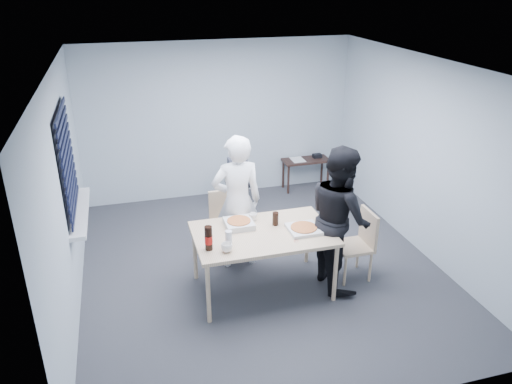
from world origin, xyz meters
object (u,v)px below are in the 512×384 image
object	(u,v)px
person_black	(340,217)
mug_b	(253,217)
chair_far	(226,219)
person_white	(237,202)
mug_a	(227,247)
backpack	(238,171)
stool	(238,189)
chair_right	(360,240)
dining_table	(263,237)
side_table	(306,164)
soda_bottle	(209,239)

from	to	relation	value
person_black	mug_b	distance (m)	1.04
chair_far	person_white	world-z (taller)	person_white
person_white	mug_a	bearing A→B (deg)	70.12
backpack	stool	bearing A→B (deg)	106.56
chair_right	person_black	world-z (taller)	person_black
person_black	backpack	world-z (taller)	person_black
dining_table	person_black	xyz separation A→B (m)	(0.93, -0.08, 0.16)
chair_right	mug_a	size ratio (longest dim) A/B	7.24
side_table	backpack	bearing A→B (deg)	-157.85
chair_far	mug_b	world-z (taller)	chair_far
side_table	mug_b	bearing A→B (deg)	-123.65
person_black	mug_b	xyz separation A→B (m)	(-0.95, 0.40, -0.06)
backpack	soda_bottle	distance (m)	2.63
person_black	mug_a	bearing A→B (deg)	99.37
chair_far	soda_bottle	world-z (taller)	soda_bottle
chair_far	person_black	distance (m)	1.60
chair_far	stool	distance (m)	1.37
chair_right	mug_a	distance (m)	1.79
person_white	mug_b	bearing A→B (deg)	108.54
chair_far	person_black	xyz separation A→B (m)	(1.15, -1.05, 0.37)
dining_table	backpack	distance (m)	2.25
person_black	dining_table	bearing A→B (deg)	85.17
mug_a	mug_b	xyz separation A→B (m)	(0.47, 0.64, -0.00)
person_white	stool	size ratio (longest dim) A/B	3.69
person_white	mug_b	world-z (taller)	person_white
person_white	stool	bearing A→B (deg)	-103.80
chair_far	mug_a	distance (m)	1.35
chair_right	stool	world-z (taller)	chair_right
chair_far	stool	bearing A→B (deg)	69.66
stool	side_table	bearing A→B (deg)	21.69
person_black	soda_bottle	distance (m)	1.61
person_white	mug_b	size ratio (longest dim) A/B	17.70
person_white	mug_a	size ratio (longest dim) A/B	14.39
mug_a	person_white	bearing A→B (deg)	70.12
stool	mug_b	size ratio (longest dim) A/B	4.80
mug_b	chair_far	bearing A→B (deg)	107.11
dining_table	chair_far	world-z (taller)	chair_far
backpack	mug_a	bearing A→B (deg)	-89.69
stool	person_black	bearing A→B (deg)	-73.64
chair_far	person_white	size ratio (longest dim) A/B	0.50
person_black	side_table	size ratio (longest dim) A/B	2.16
mug_a	mug_b	distance (m)	0.79
chair_right	backpack	xyz separation A→B (m)	(-1.00, 2.27, 0.17)
chair_far	soda_bottle	bearing A→B (deg)	-110.57
stool	mug_a	bearing A→B (deg)	-106.18
chair_far	soda_bottle	size ratio (longest dim) A/B	3.18
chair_right	soda_bottle	distance (m)	1.97
person_white	soda_bottle	world-z (taller)	person_white
person_white	chair_right	bearing A→B (deg)	153.13
chair_far	side_table	size ratio (longest dim) A/B	1.09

